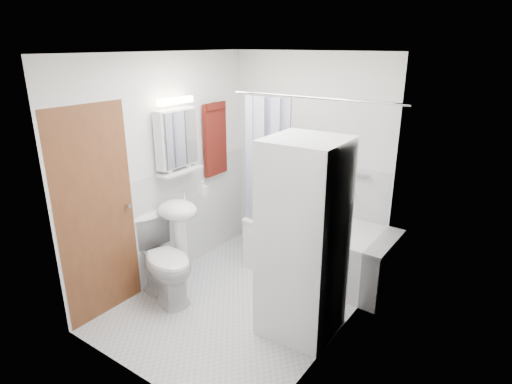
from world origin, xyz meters
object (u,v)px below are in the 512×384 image
Objects in this scene: bathtub at (320,247)px; washer_dryer at (303,240)px; sink at (179,223)px; toilet at (163,260)px.

washer_dryer is at bearing -73.03° from bathtub.
washer_dryer is (1.43, 0.06, 0.18)m from sink.
sink is 0.41m from toilet.
toilet is at bearing -168.50° from washer_dryer.
washer_dryer reaches higher than bathtub.
bathtub is 1.57m from sink.
toilet is at bearing -130.50° from bathtub.
toilet is at bearing -83.06° from sink.
bathtub is 1.54× the size of sink.
bathtub is 1.70m from toilet.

